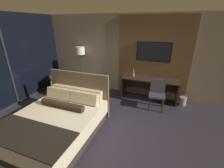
{
  "coord_description": "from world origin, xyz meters",
  "views": [
    {
      "loc": [
        1.48,
        -2.61,
        2.47
      ],
      "look_at": [
        0.13,
        0.98,
        0.92
      ],
      "focal_mm": 24.0,
      "sensor_mm": 36.0,
      "label": 1
    }
  ],
  "objects_px": {
    "waste_bin": "(183,101)",
    "vase_tall": "(133,72)",
    "tv": "(153,52)",
    "desk_chair": "(157,92)",
    "armchair_by_window": "(65,86)",
    "bed": "(58,120)",
    "desk": "(149,85)",
    "floor_lamp": "(80,54)"
  },
  "relations": [
    {
      "from": "tv",
      "to": "floor_lamp",
      "type": "xyz_separation_m",
      "value": [
        -2.67,
        -0.21,
        -0.22
      ]
    },
    {
      "from": "desk",
      "to": "floor_lamp",
      "type": "xyz_separation_m",
      "value": [
        -2.67,
        0.03,
        0.87
      ]
    },
    {
      "from": "desk_chair",
      "to": "armchair_by_window",
      "type": "xyz_separation_m",
      "value": [
        -3.36,
        -0.08,
        -0.27
      ]
    },
    {
      "from": "desk_chair",
      "to": "vase_tall",
      "type": "distance_m",
      "value": 1.12
    },
    {
      "from": "tv",
      "to": "vase_tall",
      "type": "distance_m",
      "value": 0.94
    },
    {
      "from": "armchair_by_window",
      "to": "floor_lamp",
      "type": "xyz_separation_m",
      "value": [
        0.38,
        0.64,
        1.11
      ]
    },
    {
      "from": "desk_chair",
      "to": "tv",
      "type": "bearing_deg",
      "value": 107.14
    },
    {
      "from": "waste_bin",
      "to": "vase_tall",
      "type": "bearing_deg",
      "value": 176.29
    },
    {
      "from": "floor_lamp",
      "to": "desk",
      "type": "bearing_deg",
      "value": -0.59
    },
    {
      "from": "bed",
      "to": "vase_tall",
      "type": "xyz_separation_m",
      "value": [
        1.18,
        2.6,
        0.57
      ]
    },
    {
      "from": "bed",
      "to": "floor_lamp",
      "type": "relative_size",
      "value": 1.32
    },
    {
      "from": "armchair_by_window",
      "to": "vase_tall",
      "type": "distance_m",
      "value": 2.63
    },
    {
      "from": "desk",
      "to": "waste_bin",
      "type": "height_order",
      "value": "desk"
    },
    {
      "from": "tv",
      "to": "vase_tall",
      "type": "bearing_deg",
      "value": -161.06
    },
    {
      "from": "desk",
      "to": "floor_lamp",
      "type": "height_order",
      "value": "floor_lamp"
    },
    {
      "from": "desk_chair",
      "to": "waste_bin",
      "type": "xyz_separation_m",
      "value": [
        0.8,
        0.46,
        -0.4
      ]
    },
    {
      "from": "tv",
      "to": "floor_lamp",
      "type": "bearing_deg",
      "value": -175.52
    },
    {
      "from": "desk",
      "to": "desk_chair",
      "type": "distance_m",
      "value": 0.61
    },
    {
      "from": "vase_tall",
      "to": "armchair_by_window",
      "type": "bearing_deg",
      "value": -165.22
    },
    {
      "from": "desk",
      "to": "floor_lamp",
      "type": "relative_size",
      "value": 1.14
    },
    {
      "from": "desk",
      "to": "vase_tall",
      "type": "height_order",
      "value": "vase_tall"
    },
    {
      "from": "floor_lamp",
      "to": "vase_tall",
      "type": "bearing_deg",
      "value": 0.21
    },
    {
      "from": "waste_bin",
      "to": "bed",
      "type": "bearing_deg",
      "value": -139.08
    },
    {
      "from": "armchair_by_window",
      "to": "floor_lamp",
      "type": "relative_size",
      "value": 0.61
    },
    {
      "from": "floor_lamp",
      "to": "waste_bin",
      "type": "bearing_deg",
      "value": -1.55
    },
    {
      "from": "armchair_by_window",
      "to": "waste_bin",
      "type": "xyz_separation_m",
      "value": [
        4.16,
        0.54,
        -0.14
      ]
    },
    {
      "from": "desk",
      "to": "armchair_by_window",
      "type": "relative_size",
      "value": 1.87
    },
    {
      "from": "vase_tall",
      "to": "desk_chair",
      "type": "bearing_deg",
      "value": -32.48
    },
    {
      "from": "bed",
      "to": "tv",
      "type": "xyz_separation_m",
      "value": [
        1.77,
        2.8,
        1.27
      ]
    },
    {
      "from": "desk",
      "to": "tv",
      "type": "distance_m",
      "value": 1.12
    },
    {
      "from": "armchair_by_window",
      "to": "vase_tall",
      "type": "height_order",
      "value": "vase_tall"
    },
    {
      "from": "tv",
      "to": "armchair_by_window",
      "type": "bearing_deg",
      "value": -164.4
    },
    {
      "from": "tv",
      "to": "waste_bin",
      "type": "height_order",
      "value": "tv"
    },
    {
      "from": "armchair_by_window",
      "to": "vase_tall",
      "type": "bearing_deg",
      "value": -95.15
    },
    {
      "from": "vase_tall",
      "to": "waste_bin",
      "type": "xyz_separation_m",
      "value": [
        1.69,
        -0.11,
        -0.77
      ]
    },
    {
      "from": "vase_tall",
      "to": "bed",
      "type": "bearing_deg",
      "value": -114.47
    },
    {
      "from": "bed",
      "to": "desk",
      "type": "height_order",
      "value": "bed"
    },
    {
      "from": "bed",
      "to": "waste_bin",
      "type": "xyz_separation_m",
      "value": [
        2.88,
        2.49,
        -0.21
      ]
    },
    {
      "from": "desk_chair",
      "to": "vase_tall",
      "type": "relative_size",
      "value": 3.0
    },
    {
      "from": "desk",
      "to": "armchair_by_window",
      "type": "xyz_separation_m",
      "value": [
        -3.05,
        -0.62,
        -0.24
      ]
    },
    {
      "from": "floor_lamp",
      "to": "waste_bin",
      "type": "xyz_separation_m",
      "value": [
        3.77,
        -0.1,
        -1.25
      ]
    },
    {
      "from": "floor_lamp",
      "to": "desk_chair",
      "type": "bearing_deg",
      "value": -10.65
    }
  ]
}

